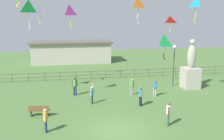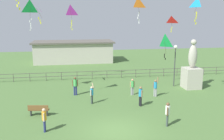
# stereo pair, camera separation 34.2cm
# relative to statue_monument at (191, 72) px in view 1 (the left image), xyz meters

# --- Properties ---
(ground_plane) EXTENTS (80.00, 80.00, 0.00)m
(ground_plane) POSITION_rel_statue_monument_xyz_m (-9.35, -8.56, -1.63)
(ground_plane) COLOR #4C7038
(statue_monument) EXTENTS (1.63, 1.63, 5.00)m
(statue_monument) POSITION_rel_statue_monument_xyz_m (0.00, 0.00, 0.00)
(statue_monument) COLOR #B2AD9E
(statue_monument) RESTS_ON ground_plane
(lamppost) EXTENTS (0.36, 0.36, 4.36)m
(lamppost) POSITION_rel_statue_monument_xyz_m (-1.48, 0.90, 1.54)
(lamppost) COLOR #38383D
(lamppost) RESTS_ON ground_plane
(park_bench) EXTENTS (1.55, 0.64, 0.85)m
(park_bench) POSITION_rel_statue_monument_xyz_m (-14.55, -5.19, -1.17)
(park_bench) COLOR brown
(park_bench) RESTS_ON ground_plane
(person_0) EXTENTS (0.30, 0.46, 1.64)m
(person_0) POSITION_rel_statue_monument_xyz_m (-5.84, -8.40, -0.69)
(person_0) COLOR #3F4C47
(person_0) RESTS_ON ground_plane
(person_1) EXTENTS (0.31, 0.48, 1.66)m
(person_1) POSITION_rel_statue_monument_xyz_m (-6.58, -4.37, -0.68)
(person_1) COLOR black
(person_1) RESTS_ON ground_plane
(person_2) EXTENTS (0.38, 0.43, 1.77)m
(person_2) POSITION_rel_statue_monument_xyz_m (-10.45, -3.16, -0.74)
(person_2) COLOR #3F4C47
(person_2) RESTS_ON ground_plane
(person_3) EXTENTS (0.46, 0.29, 1.56)m
(person_3) POSITION_rel_statue_monument_xyz_m (-6.52, -1.37, -0.74)
(person_3) COLOR #99999E
(person_3) RESTS_ON ground_plane
(person_4) EXTENTS (0.45, 0.37, 1.86)m
(person_4) POSITION_rel_statue_monument_xyz_m (-4.55, -2.14, -0.70)
(person_4) COLOR #99999E
(person_4) RESTS_ON ground_plane
(person_5) EXTENTS (0.53, 0.32, 1.75)m
(person_5) POSITION_rel_statue_monument_xyz_m (-11.78, -0.57, -0.63)
(person_5) COLOR navy
(person_5) RESTS_ON ground_plane
(person_6) EXTENTS (0.29, 0.48, 1.57)m
(person_6) POSITION_rel_statue_monument_xyz_m (-13.85, -7.98, -0.73)
(person_6) COLOR navy
(person_6) RESTS_ON ground_plane
(kite_0) EXTENTS (1.28, 0.93, 3.12)m
(kite_0) POSITION_rel_statue_monument_xyz_m (-16.00, 3.81, 6.49)
(kite_0) COLOR #1EB759
(kite_1) EXTENTS (1.12, 0.91, 2.67)m
(kite_1) POSITION_rel_statue_monument_xyz_m (-12.00, 4.29, 6.14)
(kite_1) COLOR #B22DB2
(kite_4) EXTENTS (0.60, 1.08, 2.30)m
(kite_4) POSITION_rel_statue_monument_xyz_m (-1.34, -2.86, 6.66)
(kite_4) COLOR #198CD1
(kite_5) EXTENTS (1.19, 1.12, 2.56)m
(kite_5) POSITION_rel_statue_monument_xyz_m (-3.08, -0.15, 3.19)
(kite_5) COLOR #1EB759
(kite_6) EXTENTS (0.76, 1.17, 1.84)m
(kite_6) POSITION_rel_statue_monument_xyz_m (-15.04, 0.97, 6.25)
(kite_6) COLOR #B22DB2
(kite_7) EXTENTS (1.15, 0.81, 2.44)m
(kite_7) POSITION_rel_statue_monument_xyz_m (-5.83, -0.06, 6.77)
(kite_7) COLOR orange
(kite_8) EXTENTS (1.10, 1.04, 1.78)m
(kite_8) POSITION_rel_statue_monument_xyz_m (-0.92, 3.81, 5.15)
(kite_8) COLOR red
(waterfront_railing) EXTENTS (36.05, 0.06, 0.95)m
(waterfront_railing) POSITION_rel_statue_monument_xyz_m (-9.70, 5.44, -1.00)
(waterfront_railing) COLOR #4C4742
(waterfront_railing) RESTS_ON ground_plane
(pavilion_building) EXTENTS (12.72, 5.43, 3.37)m
(pavilion_building) POSITION_rel_statue_monument_xyz_m (-11.69, 17.44, 0.07)
(pavilion_building) COLOR #B7B2A3
(pavilion_building) RESTS_ON ground_plane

